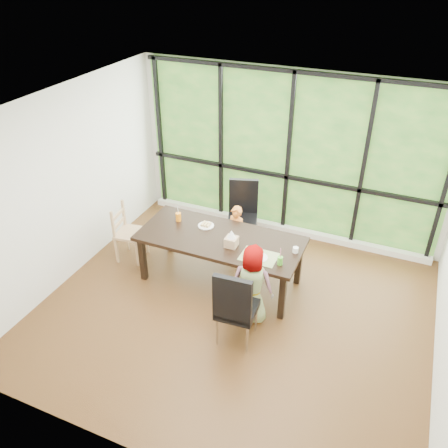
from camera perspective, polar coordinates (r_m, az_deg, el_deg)
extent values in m
plane|color=black|center=(6.31, 1.31, -10.54)|extent=(5.00, 5.00, 0.00)
plane|color=silver|center=(7.39, 8.09, 8.44)|extent=(5.00, 0.00, 5.00)
cube|color=#244A1D|center=(7.38, 8.04, 8.38)|extent=(4.80, 0.02, 2.65)
cube|color=silver|center=(7.91, 7.19, -0.49)|extent=(4.80, 0.12, 0.10)
cube|color=black|center=(6.55, -0.46, -4.41)|extent=(2.32, 1.10, 0.75)
cube|color=black|center=(7.25, 2.31, 1.03)|extent=(0.58, 0.58, 1.08)
cube|color=black|center=(5.57, 1.65, -9.92)|extent=(0.49, 0.49, 1.08)
cube|color=tan|center=(7.12, -11.51, -1.11)|extent=(0.45, 0.47, 0.90)
imported|color=orange|center=(6.96, 1.50, -1.19)|extent=(0.38, 0.30, 0.92)
imported|color=slate|center=(5.84, 3.44, -7.46)|extent=(0.57, 0.40, 1.12)
cube|color=tan|center=(5.98, 4.34, -4.05)|extent=(0.47, 0.35, 0.01)
cylinder|color=white|center=(6.58, -2.25, -0.21)|extent=(0.23, 0.23, 0.01)
cylinder|color=white|center=(5.96, 4.29, -4.15)|extent=(0.24, 0.24, 0.01)
cylinder|color=orange|center=(6.71, -5.67, 0.88)|extent=(0.08, 0.08, 0.13)
cylinder|color=#53B930|center=(5.85, 6.96, -4.53)|extent=(0.07, 0.07, 0.11)
cylinder|color=white|center=(6.10, 8.85, -3.19)|extent=(0.07, 0.07, 0.08)
cube|color=tan|center=(6.13, 0.93, -2.22)|extent=(0.16, 0.16, 0.14)
cylinder|color=white|center=(6.66, -5.72, 1.64)|extent=(0.01, 0.04, 0.20)
cylinder|color=pink|center=(5.79, 7.02, -3.77)|extent=(0.01, 0.04, 0.20)
cone|color=white|center=(6.06, 0.94, -1.26)|extent=(0.12, 0.12, 0.11)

